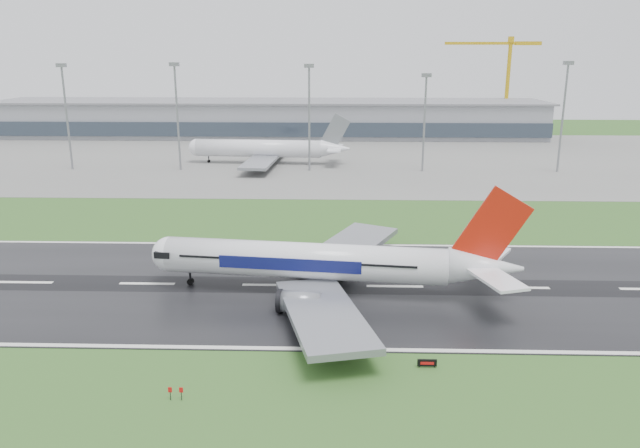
{
  "coord_description": "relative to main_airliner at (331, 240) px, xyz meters",
  "views": [
    {
      "loc": [
        30.76,
        -91.58,
        36.0
      ],
      "look_at": [
        27.65,
        12.0,
        7.0
      ],
      "focal_mm": 34.27,
      "sensor_mm": 36.0,
      "label": 1
    }
  ],
  "objects": [
    {
      "name": "ground",
      "position": [
        -29.71,
        2.8,
        -8.56
      ],
      "size": [
        520.0,
        520.0,
        0.0
      ],
      "primitive_type": "plane",
      "color": "#2A531E",
      "rests_on": "ground"
    },
    {
      "name": "floodmast_4",
      "position": [
        27.72,
        102.8,
        5.96
      ],
      "size": [
        0.64,
        0.64,
        29.04
      ],
      "primitive_type": "cylinder",
      "color": "gray",
      "rests_on": "ground"
    },
    {
      "name": "floodmast_1",
      "position": [
        -84.52,
        102.8,
        7.4
      ],
      "size": [
        0.64,
        0.64,
        31.92
      ],
      "primitive_type": "cylinder",
      "color": "gray",
      "rests_on": "ground"
    },
    {
      "name": "tower_crane",
      "position": [
        79.1,
        202.8,
        13.17
      ],
      "size": [
        44.02,
        3.81,
        43.47
      ],
      "primitive_type": null,
      "rotation": [
        0.0,
        0.0,
        0.03
      ],
      "color": "gold",
      "rests_on": "ground"
    },
    {
      "name": "apron",
      "position": [
        -29.71,
        127.8,
        -8.52
      ],
      "size": [
        400.0,
        130.0,
        0.08
      ],
      "primitive_type": "cube",
      "color": "slate",
      "rests_on": "ground"
    },
    {
      "name": "floodmast_5",
      "position": [
        70.02,
        102.8,
        7.78
      ],
      "size": [
        0.64,
        0.64,
        32.67
      ],
      "primitive_type": "cylinder",
      "color": "gray",
      "rests_on": "ground"
    },
    {
      "name": "runway",
      "position": [
        -29.71,
        2.8,
        -8.51
      ],
      "size": [
        400.0,
        45.0,
        0.1
      ],
      "primitive_type": "cube",
      "color": "black",
      "rests_on": "ground"
    },
    {
      "name": "floodmast_2",
      "position": [
        -49.42,
        102.8,
        7.55
      ],
      "size": [
        0.64,
        0.64,
        32.22
      ],
      "primitive_type": "cylinder",
      "color": "gray",
      "rests_on": "ground"
    },
    {
      "name": "main_airliner",
      "position": [
        0.0,
        0.0,
        0.0
      ],
      "size": [
        63.35,
        60.96,
        16.92
      ],
      "primitive_type": null,
      "rotation": [
        0.0,
        0.0,
        -0.12
      ],
      "color": "white",
      "rests_on": "runway"
    },
    {
      "name": "terminal",
      "position": [
        -29.71,
        187.8,
        -1.06
      ],
      "size": [
        240.0,
        36.0,
        15.0
      ],
      "primitive_type": "cube",
      "color": "gray",
      "rests_on": "ground"
    },
    {
      "name": "floodmast_3",
      "position": [
        -8.05,
        102.8,
        7.34
      ],
      "size": [
        0.64,
        0.64,
        31.8
      ],
      "primitive_type": "cylinder",
      "color": "gray",
      "rests_on": "ground"
    },
    {
      "name": "runway_sign",
      "position": [
        11.8,
        -23.12,
        -8.04
      ],
      "size": [
        2.31,
        0.32,
        1.04
      ],
      "primitive_type": null,
      "rotation": [
        0.0,
        0.0,
        -0.03
      ],
      "color": "black",
      "rests_on": "ground"
    },
    {
      "name": "parked_airliner",
      "position": [
        -23.48,
        115.26,
        -0.3
      ],
      "size": [
        59.04,
        55.45,
        16.36
      ],
      "primitive_type": null,
      "rotation": [
        0.0,
        0.0,
        -0.06
      ],
      "color": "white",
      "rests_on": "apron"
    }
  ]
}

